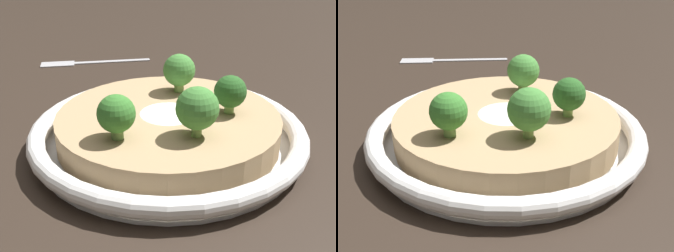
# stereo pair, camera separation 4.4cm
# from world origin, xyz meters

# --- Properties ---
(ground_plane) EXTENTS (6.00, 6.00, 0.00)m
(ground_plane) POSITION_xyz_m (0.00, 0.00, 0.00)
(ground_plane) COLOR #2D231C
(risotto_bowl) EXTENTS (0.29, 0.29, 0.04)m
(risotto_bowl) POSITION_xyz_m (0.00, 0.00, 0.02)
(risotto_bowl) COLOR white
(risotto_bowl) RESTS_ON ground_plane
(cheese_sprinkle) EXTENTS (0.06, 0.06, 0.01)m
(cheese_sprinkle) POSITION_xyz_m (0.00, 0.00, 0.04)
(cheese_sprinkle) COLOR white
(cheese_sprinkle) RESTS_ON risotto_bowl
(broccoli_right) EXTENTS (0.04, 0.04, 0.04)m
(broccoli_right) POSITION_xyz_m (0.06, -0.00, 0.06)
(broccoli_right) COLOR #759E4C
(broccoli_right) RESTS_ON risotto_bowl
(broccoli_front) EXTENTS (0.03, 0.03, 0.04)m
(broccoli_front) POSITION_xyz_m (0.01, -0.06, 0.06)
(broccoli_front) COLOR #759E4C
(broccoli_front) RESTS_ON risotto_bowl
(broccoli_left) EXTENTS (0.04, 0.04, 0.05)m
(broccoli_left) POSITION_xyz_m (-0.04, -0.04, 0.06)
(broccoli_left) COLOR #759E4C
(broccoli_left) RESTS_ON risotto_bowl
(broccoli_back_left) EXTENTS (0.04, 0.04, 0.04)m
(broccoli_back_left) POSITION_xyz_m (-0.06, 0.03, 0.06)
(broccoli_back_left) COLOR #668E47
(broccoli_back_left) RESTS_ON risotto_bowl
(fork_utensil) EXTENTS (0.08, 0.18, 0.00)m
(fork_utensil) POSITION_xyz_m (0.25, 0.20, 0.00)
(fork_utensil) COLOR #B7B7BC
(fork_utensil) RESTS_ON ground_plane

